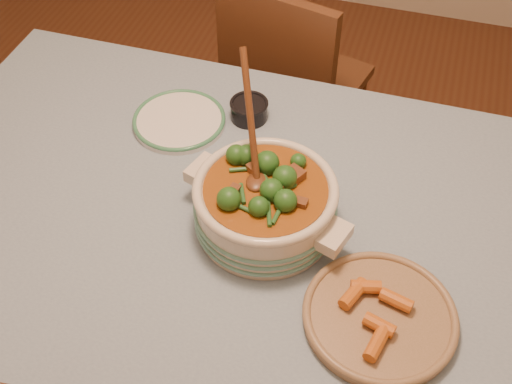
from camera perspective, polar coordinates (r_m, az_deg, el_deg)
floor at (r=2.14m, az=-1.50°, el=-15.09°), size 4.50×4.50×0.00m
dining_table at (r=1.58m, az=-1.97°, el=-3.94°), size 1.68×1.08×0.76m
stew_casserole at (r=1.42m, az=0.82°, el=-0.85°), size 0.41×0.39×0.38m
white_plate at (r=1.73m, az=-6.84°, el=6.33°), size 0.31×0.31×0.02m
condiment_bowl at (r=1.73m, az=-0.62°, el=7.40°), size 0.13×0.13×0.06m
fried_plate at (r=1.34m, az=10.97°, el=-10.68°), size 0.34×0.34×0.05m
chair_far at (r=2.28m, az=2.95°, el=9.80°), size 0.50×0.50×0.89m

